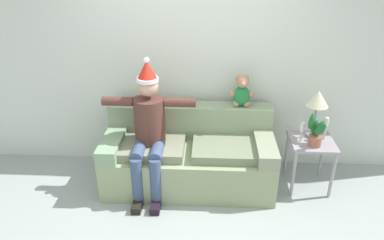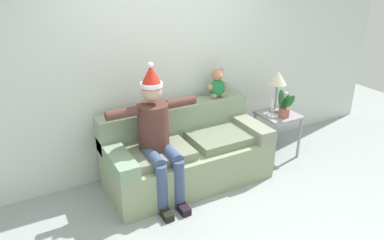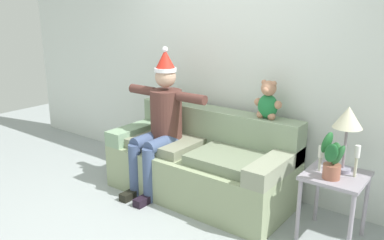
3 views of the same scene
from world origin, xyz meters
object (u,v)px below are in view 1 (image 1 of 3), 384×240
Objects in this scene: couch at (189,155)px; potted_plant at (316,131)px; person_seated at (149,127)px; teddy_bear at (242,92)px; candle_short at (326,125)px; side_table at (311,148)px; candle_tall at (302,130)px; table_lamp at (318,101)px.

couch is 1.45m from potted_plant.
teddy_bear is at bearing 22.83° from person_seated.
person_seated reaches higher than couch.
side_table is at bearing -163.60° from candle_short.
potted_plant is 1.47× the size of candle_short.
potted_plant is 1.75× the size of candle_tall.
couch reaches higher than candle_tall.
table_lamp is at bearing -12.94° from teddy_bear.
candle_tall is 0.28m from candle_short.
couch is 1.58m from candle_short.
person_seated is 1.69m from candle_tall.
table_lamp is at bearing 79.20° from side_table.
person_seated is (-0.43, -0.17, 0.44)m from couch.
side_table is 2.24× the size of candle_short.
teddy_bear reaches higher than potted_plant.
candle_tall is at bearing -24.94° from teddy_bear.
candle_short is at bearing -27.02° from table_lamp.
candle_tall is (-0.14, -0.02, 0.25)m from side_table.
side_table is 0.28m from candle_tall.
candle_short is (1.96, 0.18, -0.02)m from person_seated.
person_seated is at bearing -157.17° from teddy_bear.
candle_short is (1.53, 0.02, 0.43)m from couch.
table_lamp reaches higher than couch.
table_lamp reaches higher than candle_tall.
person_seated reaches higher than teddy_bear.
table_lamp is 0.34m from potted_plant.
candle_tall is at bearing -1.89° from couch.
teddy_bear reaches higher than couch.
couch is 3.20× the size of side_table.
side_table is 2.67× the size of candle_tall.
couch is at bearing -176.82° from table_lamp.
table_lamp is 1.42× the size of potted_plant.
couch is 1.40m from side_table.
side_table is at bearing -19.82° from teddy_bear.
side_table is at bearing 8.37° from candle_tall.
person_seated is at bearing -175.47° from side_table.
table_lamp is at bearing 37.67° from candle_tall.
teddy_bear is (1.02, 0.43, 0.26)m from person_seated.
potted_plant is at bearing -134.17° from candle_short.
couch is 1.25× the size of person_seated.
side_table is (0.80, -0.29, -0.56)m from teddy_bear.
candle_short is at bearing 16.40° from side_table.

